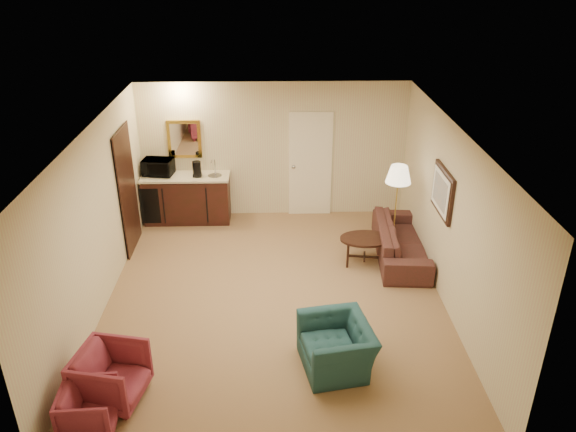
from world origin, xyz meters
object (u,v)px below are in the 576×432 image
waste_bin (222,215)px  microwave (158,165)px  wetbar_cabinet (187,198)px  floor_lamp (395,210)px  teal_armchair (337,339)px  rose_chair_far (89,407)px  coffee_table (365,251)px  rose_chair_near (111,373)px  coffee_maker (197,169)px  sofa (401,236)px

waste_bin → microwave: (-1.15, 0.14, 0.97)m
wetbar_cabinet → floor_lamp: 3.93m
waste_bin → wetbar_cabinet: bearing=173.9°
teal_armchair → waste_bin: teal_armchair is taller
teal_armchair → rose_chair_far: size_ratio=1.58×
teal_armchair → waste_bin: bearing=-167.8°
coffee_table → rose_chair_near: bearing=-138.5°
microwave → coffee_maker: (0.73, -0.11, -0.04)m
rose_chair_near → floor_lamp: 5.22m
wetbar_cabinet → coffee_table: (3.14, -1.72, -0.22)m
wetbar_cabinet → sofa: 4.07m
teal_armchair → waste_bin: (-1.76, 4.15, -0.27)m
coffee_table → coffee_maker: 3.46m
wetbar_cabinet → floor_lamp: floor_lamp is taller
coffee_maker → floor_lamp: bearing=-8.8°
sofa → teal_armchair: teal_armchair is taller
wetbar_cabinet → waste_bin: (0.65, -0.07, -0.32)m
microwave → coffee_maker: size_ratio=1.87×
rose_chair_far → microwave: (-0.11, 5.23, 0.81)m
rose_chair_far → floor_lamp: bearing=-49.8°
teal_armchair → coffee_table: (0.74, 2.50, -0.17)m
wetbar_cabinet → teal_armchair: wetbar_cabinet is taller
wetbar_cabinet → floor_lamp: (3.69, -1.32, 0.33)m
microwave → floor_lamp: bearing=-10.1°
teal_armchair → microwave: bearing=-156.6°
sofa → coffee_maker: size_ratio=6.84×
wetbar_cabinet → microwave: (-0.50, 0.07, 0.65)m
rose_chair_near → waste_bin: size_ratio=2.64×
wetbar_cabinet → sofa: (3.79, -1.50, -0.07)m
rose_chair_near → waste_bin: rose_chair_near is taller
coffee_maker → rose_chair_far: bearing=-85.4°
sofa → coffee_maker: (-3.55, 1.46, 0.68)m
sofa → microwave: bearing=74.1°
rose_chair_far → coffee_maker: coffee_maker is taller
wetbar_cabinet → rose_chair_near: 4.73m
rose_chair_near → coffee_table: bearing=-36.8°
wetbar_cabinet → sofa: bearing=-21.6°
floor_lamp → microwave: size_ratio=2.90×
teal_armchair → microwave: size_ratio=1.71×
rose_chair_near → microwave: size_ratio=1.35×
microwave → wetbar_cabinet: bearing=-0.1°
coffee_maker → coffee_table: bearing=-18.4°
coffee_table → wetbar_cabinet: bearing=151.3°
rose_chair_far → floor_lamp: size_ratio=0.37×
wetbar_cabinet → waste_bin: bearing=-6.1°
coffee_table → rose_chair_far: bearing=-135.8°
rose_chair_near → coffee_table: (3.39, 3.00, -0.13)m
rose_chair_far → coffee_maker: (0.62, 5.11, 0.77)m
coffee_maker → wetbar_cabinet: bearing=-178.4°
sofa → microwave: size_ratio=3.65×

